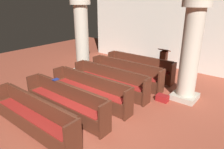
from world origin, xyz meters
TOP-DOWN VIEW (x-y plane):
  - ground_plane at (0.00, 0.00)m, footprint 19.20×19.20m
  - back_wall at (0.00, 6.08)m, footprint 10.00×0.16m
  - pew_row_0 at (-0.77, 3.93)m, footprint 3.08×0.47m
  - pew_row_1 at (-0.77, 2.92)m, footprint 3.08×0.46m
  - pew_row_2 at (-0.77, 1.92)m, footprint 3.08×0.46m
  - pew_row_3 at (-0.77, 0.91)m, footprint 3.08×0.47m
  - pew_row_4 at (-0.77, -0.09)m, footprint 3.08×0.46m
  - pew_row_5 at (-0.77, -1.10)m, footprint 3.08×0.46m
  - pillar_aisle_side at (1.55, 3.06)m, footprint 0.84×0.84m
  - pillar_far_side at (-3.04, 2.81)m, footprint 0.84×0.84m
  - lectern at (-0.27, 5.19)m, footprint 0.48×0.45m
  - hymn_book at (-1.38, 0.10)m, footprint 0.13×0.18m
  - kneeler_box_red at (1.03, 2.44)m, footprint 0.39×0.24m

SIDE VIEW (x-z plane):
  - ground_plane at x=0.00m, z-range 0.00..0.00m
  - kneeler_box_red at x=1.03m, z-range 0.00..0.21m
  - lectern at x=-0.27m, z-range -0.09..0.99m
  - pew_row_0 at x=-0.77m, z-range 0.03..0.91m
  - pew_row_1 at x=-0.77m, z-range 0.03..0.91m
  - pew_row_2 at x=-0.77m, z-range 0.03..0.91m
  - pew_row_3 at x=-0.77m, z-range 0.03..0.91m
  - pew_row_4 at x=-0.77m, z-range 0.03..0.91m
  - pew_row_5 at x=-0.77m, z-range 0.03..0.91m
  - hymn_book at x=-1.38m, z-range 0.88..0.91m
  - pillar_aisle_side at x=1.55m, z-range 0.07..3.32m
  - pillar_far_side at x=-3.04m, z-range 0.07..3.32m
  - back_wall at x=0.00m, z-range 0.00..4.50m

